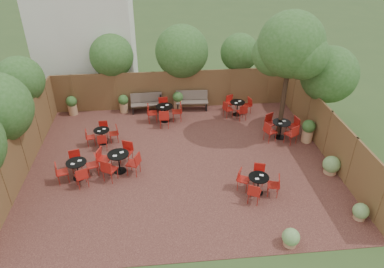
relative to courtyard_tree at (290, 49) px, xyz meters
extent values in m
plane|color=#354F23|center=(-4.60, -1.71, -4.02)|extent=(80.00, 80.00, 0.00)
cube|color=#361A16|center=(-4.60, -1.71, -4.01)|extent=(12.00, 10.00, 0.02)
cube|color=brown|center=(-4.60, 3.29, -3.02)|extent=(12.00, 0.08, 2.00)
cube|color=brown|center=(-10.60, -1.71, -3.02)|extent=(0.08, 10.00, 2.00)
cube|color=brown|center=(1.40, -1.71, -3.02)|extent=(0.08, 10.00, 2.00)
cube|color=silver|center=(-9.10, 6.29, -0.02)|extent=(5.00, 4.00, 8.00)
sphere|color=#29531B|center=(-11.20, 1.29, -1.40)|extent=(2.04, 2.04, 2.04)
sphere|color=#29531B|center=(-7.60, 3.99, -1.36)|extent=(2.17, 2.17, 2.17)
sphere|color=#29531B|center=(-4.10, 3.89, -1.21)|extent=(2.67, 2.67, 2.67)
sphere|color=#29531B|center=(-1.10, 4.09, -1.43)|extent=(1.97, 1.97, 1.97)
sphere|color=#29531B|center=(2.00, 0.29, -1.28)|extent=(2.46, 2.46, 2.46)
cylinder|color=black|center=(0.01, 0.01, -1.80)|extent=(0.26, 0.26, 4.39)
sphere|color=#29531B|center=(0.01, 0.01, 0.17)|extent=(2.69, 2.69, 2.69)
sphere|color=#29531B|center=(-0.49, 0.41, -0.31)|extent=(1.88, 1.88, 1.88)
sphere|color=#29531B|center=(0.41, -0.39, -0.13)|extent=(1.96, 1.96, 1.96)
cube|color=brown|center=(-5.99, 2.84, -3.54)|extent=(1.61, 0.59, 0.05)
cube|color=brown|center=(-5.99, 3.05, -3.26)|extent=(1.59, 0.24, 0.48)
cube|color=black|center=(-6.71, 2.84, -3.78)|extent=(0.10, 0.48, 0.42)
cube|color=black|center=(-5.28, 2.84, -3.78)|extent=(0.10, 0.48, 0.42)
cube|color=brown|center=(-3.68, 2.84, -3.53)|extent=(1.65, 0.60, 0.05)
cube|color=brown|center=(-3.68, 3.06, -3.24)|extent=(1.63, 0.23, 0.49)
cube|color=black|center=(-4.42, 2.84, -3.78)|extent=(0.10, 0.49, 0.43)
cube|color=black|center=(-2.95, 2.84, -3.78)|extent=(0.10, 0.49, 0.43)
cylinder|color=black|center=(-1.50, 2.09, -3.98)|extent=(0.42, 0.42, 0.03)
cylinder|color=black|center=(-1.50, 2.09, -3.64)|extent=(0.05, 0.05, 0.67)
cylinder|color=black|center=(-1.50, 2.09, -3.30)|extent=(0.73, 0.73, 0.03)
cube|color=white|center=(-1.38, 2.17, -3.27)|extent=(0.16, 0.13, 0.01)
cube|color=white|center=(-1.59, 1.97, -3.27)|extent=(0.16, 0.13, 0.01)
cylinder|color=black|center=(-0.02, -0.28, -3.98)|extent=(0.47, 0.47, 0.03)
cylinder|color=black|center=(-0.02, -0.28, -3.60)|extent=(0.05, 0.05, 0.74)
cylinder|color=black|center=(-0.02, -0.28, -3.22)|extent=(0.81, 0.81, 0.03)
cube|color=white|center=(0.11, -0.19, -3.20)|extent=(0.18, 0.15, 0.02)
cube|color=white|center=(-0.13, -0.40, -3.20)|extent=(0.18, 0.15, 0.02)
cylinder|color=black|center=(-5.12, 1.81, -3.98)|extent=(0.47, 0.47, 0.03)
cylinder|color=black|center=(-5.12, 1.81, -3.60)|extent=(0.05, 0.05, 0.75)
cylinder|color=black|center=(-5.12, 1.81, -3.21)|extent=(0.82, 0.82, 0.03)
cube|color=white|center=(-4.99, 1.90, -3.18)|extent=(0.16, 0.12, 0.02)
cube|color=white|center=(-5.23, 1.68, -3.18)|extent=(0.16, 0.12, 0.02)
cylinder|color=black|center=(-2.01, -3.92, -3.98)|extent=(0.42, 0.42, 0.03)
cylinder|color=black|center=(-2.01, -3.92, -3.64)|extent=(0.05, 0.05, 0.67)
cylinder|color=black|center=(-2.01, -3.92, -3.29)|extent=(0.73, 0.73, 0.03)
cube|color=white|center=(-1.90, -3.84, -3.27)|extent=(0.16, 0.14, 0.01)
cube|color=white|center=(-2.11, -4.03, -3.27)|extent=(0.16, 0.14, 0.01)
cylinder|color=black|center=(-7.90, 0.04, -3.98)|extent=(0.40, 0.40, 0.03)
cylinder|color=black|center=(-7.90, 0.04, -3.66)|extent=(0.04, 0.04, 0.63)
cylinder|color=black|center=(-7.90, 0.04, -3.34)|extent=(0.68, 0.68, 0.03)
cube|color=white|center=(-7.79, 0.11, -3.32)|extent=(0.14, 0.10, 0.01)
cube|color=white|center=(-7.99, -0.07, -3.32)|extent=(0.14, 0.10, 0.01)
cylinder|color=black|center=(-8.53, -2.41, -3.98)|extent=(0.44, 0.44, 0.03)
cylinder|color=black|center=(-8.53, -2.41, -3.63)|extent=(0.05, 0.05, 0.70)
cylinder|color=black|center=(-8.53, -2.41, -3.27)|extent=(0.76, 0.76, 0.03)
cube|color=white|center=(-8.41, -2.33, -3.25)|extent=(0.17, 0.15, 0.01)
cube|color=white|center=(-8.63, -2.53, -3.25)|extent=(0.17, 0.15, 0.01)
cylinder|color=black|center=(-7.01, -2.11, -3.98)|extent=(0.48, 0.48, 0.03)
cylinder|color=black|center=(-7.01, -2.11, -3.59)|extent=(0.05, 0.05, 0.76)
cylinder|color=black|center=(-7.01, -2.11, -3.20)|extent=(0.82, 0.82, 0.03)
cube|color=white|center=(-6.88, -2.03, -3.18)|extent=(0.18, 0.16, 0.02)
cube|color=white|center=(-7.12, -2.24, -3.18)|extent=(0.18, 0.16, 0.02)
cylinder|color=#AB7E55|center=(-7.15, 2.99, -3.75)|extent=(0.42, 0.42, 0.48)
sphere|color=#29531B|center=(-7.15, 2.99, -3.32)|extent=(0.51, 0.51, 0.51)
cylinder|color=#AB7E55|center=(-4.40, 2.99, -3.74)|extent=(0.44, 0.44, 0.50)
sphere|color=#29531B|center=(-4.40, 2.99, -3.29)|extent=(0.53, 0.53, 0.53)
cylinder|color=#AB7E55|center=(-9.70, 2.99, -3.74)|extent=(0.44, 0.44, 0.51)
sphere|color=#29531B|center=(-9.70, 2.99, -3.29)|extent=(0.53, 0.53, 0.53)
cylinder|color=#AB7E55|center=(1.05, -0.69, -3.72)|extent=(0.47, 0.47, 0.54)
sphere|color=#29531B|center=(1.05, -0.69, -3.24)|extent=(0.57, 0.57, 0.57)
cylinder|color=#AB7E55|center=(0.99, -5.50, -3.91)|extent=(0.38, 0.38, 0.17)
sphere|color=#668F4A|center=(0.99, -5.50, -3.69)|extent=(0.52, 0.52, 0.52)
cylinder|color=#AB7E55|center=(-1.65, -6.36, -3.91)|extent=(0.39, 0.39, 0.18)
sphere|color=#668F4A|center=(-1.65, -6.36, -3.68)|extent=(0.54, 0.54, 0.54)
cylinder|color=#AB7E55|center=(1.10, -3.02, -3.88)|extent=(0.49, 0.49, 0.22)
sphere|color=#668F4A|center=(1.10, -3.02, -3.61)|extent=(0.67, 0.67, 0.67)
camera|label=1|loc=(-5.34, -13.63, 4.42)|focal=33.55mm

